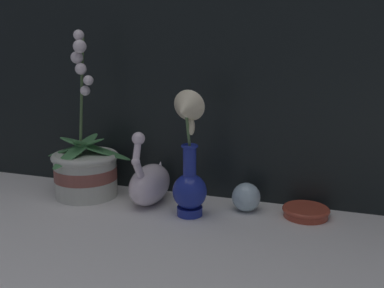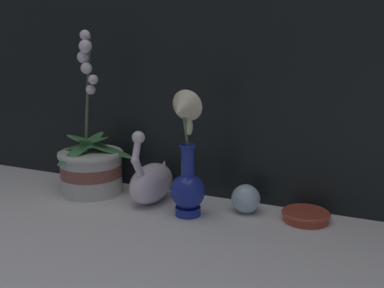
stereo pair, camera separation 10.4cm
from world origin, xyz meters
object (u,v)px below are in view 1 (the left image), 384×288
at_px(swan_figurine, 150,182).
at_px(glass_sphere, 246,197).
at_px(blue_vase, 188,167).
at_px(amber_dish, 306,211).
at_px(orchid_potted_plant, 86,167).

distance_m(swan_figurine, glass_sphere, 0.27).
xyz_separation_m(blue_vase, amber_dish, (0.28, 0.09, -0.12)).
relative_size(orchid_potted_plant, glass_sphere, 6.17).
bearing_deg(amber_dish, swan_figurine, -174.97).
height_order(swan_figurine, amber_dish, swan_figurine).
height_order(orchid_potted_plant, swan_figurine, orchid_potted_plant).
distance_m(glass_sphere, amber_dish, 0.16).
relative_size(swan_figurine, amber_dish, 1.78).
bearing_deg(swan_figurine, amber_dish, 5.03).
distance_m(blue_vase, amber_dish, 0.32).
height_order(orchid_potted_plant, amber_dish, orchid_potted_plant).
bearing_deg(orchid_potted_plant, glass_sphere, 3.81).
bearing_deg(blue_vase, orchid_potted_plant, 170.69).
relative_size(orchid_potted_plant, amber_dish, 3.90).
bearing_deg(blue_vase, glass_sphere, 33.10).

